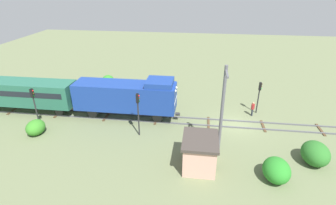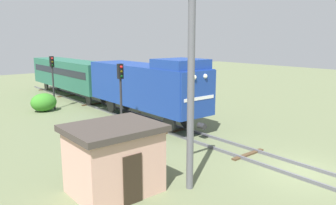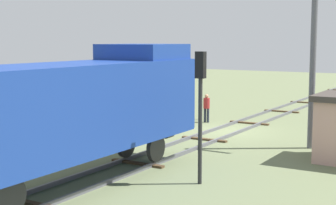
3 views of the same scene
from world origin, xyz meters
The scene contains 14 objects.
ground_plane centered at (0.00, 0.00, 0.00)m, with size 104.67×104.67×0.00m, color #66704C.
railway_track centered at (0.00, 0.00, 0.07)m, with size 2.40×69.78×0.16m.
locomotive centered at (0.00, 11.95, 2.77)m, with size 2.90×11.60×4.60m.
passenger_car_leading centered at (0.00, 25.29, 2.52)m, with size 2.84×14.00×3.66m.
traffic_signal_near centered at (3.20, -2.70, 2.66)m, with size 0.32×0.34×3.81m.
traffic_signal_mid centered at (-3.40, 9.88, 3.14)m, with size 0.32×0.34×4.54m.
traffic_signal_far centered at (-3.60, 20.53, 3.15)m, with size 0.32×0.34×4.55m.
worker_near_track centered at (2.40, -2.06, 1.00)m, with size 0.38×0.38×1.70m.
catenary_mast centered at (-5.06, 2.07, 4.33)m, with size 1.94×0.28×8.16m.
relay_hut centered at (-7.50, 3.77, 1.39)m, with size 3.50×2.90×2.74m.
bush_near centered at (9.29, 17.60, 0.78)m, with size 2.14×1.75×1.55m, color #318426.
bush_mid centered at (-8.38, -2.20, 0.93)m, with size 2.55×2.08×1.85m, color #278026.
bush_far centered at (-5.81, -5.94, 0.99)m, with size 2.73×2.23×1.98m, color #296B26.
bush_back centered at (-4.59, 20.32, 0.77)m, with size 2.11×1.72×1.53m, color #378126.
Camera 1 is at (-25.43, 4.04, 14.38)m, focal length 28.00 mm.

